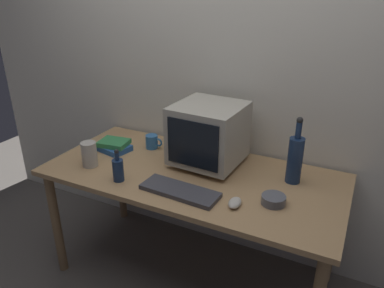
% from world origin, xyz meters
% --- Properties ---
extents(ground_plane, '(6.00, 6.00, 0.00)m').
position_xyz_m(ground_plane, '(0.00, 0.00, 0.00)').
color(ground_plane, '#56514C').
extents(back_wall, '(4.00, 0.08, 2.50)m').
position_xyz_m(back_wall, '(0.00, 0.46, 1.25)').
color(back_wall, silver).
rests_on(back_wall, ground).
extents(desk, '(1.71, 0.79, 0.75)m').
position_xyz_m(desk, '(0.00, 0.00, 0.67)').
color(desk, tan).
rests_on(desk, ground).
extents(crt_monitor, '(0.40, 0.41, 0.37)m').
position_xyz_m(crt_monitor, '(0.04, 0.14, 0.95)').
color(crt_monitor, '#B2AD9E').
rests_on(crt_monitor, desk).
extents(keyboard, '(0.43, 0.17, 0.02)m').
position_xyz_m(keyboard, '(0.04, -0.23, 0.77)').
color(keyboard, '#3F3F47').
rests_on(keyboard, desk).
extents(computer_mouse, '(0.06, 0.10, 0.04)m').
position_xyz_m(computer_mouse, '(0.34, -0.22, 0.77)').
color(computer_mouse, beige).
rests_on(computer_mouse, desk).
extents(bottle_tall, '(0.08, 0.08, 0.37)m').
position_xyz_m(bottle_tall, '(0.54, 0.16, 0.90)').
color(bottle_tall, navy).
rests_on(bottle_tall, desk).
extents(bottle_short, '(0.06, 0.06, 0.19)m').
position_xyz_m(bottle_short, '(-0.32, -0.26, 0.82)').
color(bottle_short, navy).
rests_on(bottle_short, desk).
extents(book_stack, '(0.22, 0.19, 0.07)m').
position_xyz_m(book_stack, '(-0.59, 0.05, 0.79)').
color(book_stack, '#28569E').
rests_on(book_stack, desk).
extents(mug, '(0.12, 0.08, 0.09)m').
position_xyz_m(mug, '(-0.39, 0.19, 0.80)').
color(mug, '#3370B2').
rests_on(mug, desk).
extents(cd_spindle, '(0.12, 0.12, 0.04)m').
position_xyz_m(cd_spindle, '(0.50, -0.11, 0.78)').
color(cd_spindle, '#595B66').
rests_on(cd_spindle, desk).
extents(metal_canister, '(0.09, 0.09, 0.15)m').
position_xyz_m(metal_canister, '(-0.58, -0.19, 0.83)').
color(metal_canister, '#B7B2A8').
rests_on(metal_canister, desk).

